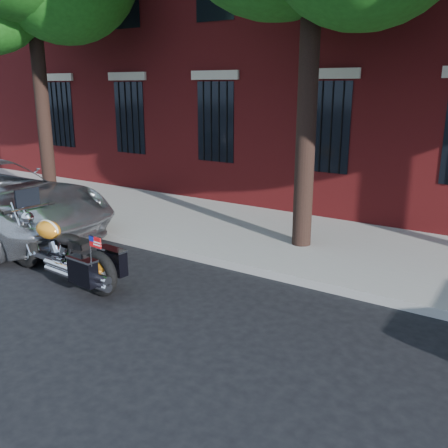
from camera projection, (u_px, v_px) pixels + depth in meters
The scene contains 4 objects.
ground at pixel (189, 296), 7.61m from camera, with size 120.00×120.00×0.00m, color black.
curb at pixel (237, 265), 8.70m from camera, with size 40.00×0.16×0.15m, color gray.
sidewalk at pixel (286, 239), 10.20m from camera, with size 40.00×3.60×0.15m, color gray.
motorcycle at pixel (64, 254), 7.99m from camera, with size 2.85×0.91×1.45m.
Camera 1 is at (4.37, -5.54, 3.10)m, focal length 40.00 mm.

